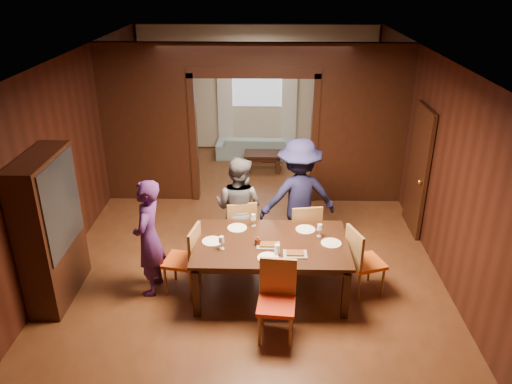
{
  "coord_description": "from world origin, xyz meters",
  "views": [
    {
      "loc": [
        0.25,
        -7.05,
        4.11
      ],
      "look_at": [
        0.09,
        -0.4,
        1.05
      ],
      "focal_mm": 35.0,
      "sensor_mm": 36.0,
      "label": 1
    }
  ],
  "objects_px": {
    "person_purple": "(149,238)",
    "hutch": "(50,229)",
    "person_grey": "(239,208)",
    "chair_right": "(366,260)",
    "chair_far_l": "(240,227)",
    "sofa": "(255,146)",
    "chair_near": "(276,303)",
    "chair_far_r": "(303,231)",
    "person_navy": "(299,197)",
    "dining_table": "(271,267)",
    "coffee_table": "(263,162)",
    "chair_left": "(182,259)"
  },
  "relations": [
    {
      "from": "person_purple",
      "to": "hutch",
      "type": "height_order",
      "value": "hutch"
    },
    {
      "from": "person_grey",
      "to": "hutch",
      "type": "xyz_separation_m",
      "value": [
        -2.36,
        -1.07,
        0.2
      ]
    },
    {
      "from": "chair_right",
      "to": "chair_far_l",
      "type": "relative_size",
      "value": 1.0
    },
    {
      "from": "sofa",
      "to": "chair_near",
      "type": "relative_size",
      "value": 1.83
    },
    {
      "from": "chair_right",
      "to": "hutch",
      "type": "bearing_deg",
      "value": 72.94
    },
    {
      "from": "hutch",
      "to": "sofa",
      "type": "bearing_deg",
      "value": 64.92
    },
    {
      "from": "chair_right",
      "to": "chair_far_r",
      "type": "relative_size",
      "value": 1.0
    },
    {
      "from": "chair_far_l",
      "to": "hutch",
      "type": "distance_m",
      "value": 2.65
    },
    {
      "from": "person_navy",
      "to": "sofa",
      "type": "bearing_deg",
      "value": -92.65
    },
    {
      "from": "person_grey",
      "to": "dining_table",
      "type": "xyz_separation_m",
      "value": [
        0.48,
        -0.93,
        -0.42
      ]
    },
    {
      "from": "chair_far_r",
      "to": "coffee_table",
      "type": "bearing_deg",
      "value": -89.37
    },
    {
      "from": "person_purple",
      "to": "sofa",
      "type": "bearing_deg",
      "value": 170.32
    },
    {
      "from": "coffee_table",
      "to": "chair_far_l",
      "type": "bearing_deg",
      "value": -95.17
    },
    {
      "from": "sofa",
      "to": "dining_table",
      "type": "height_order",
      "value": "dining_table"
    },
    {
      "from": "chair_far_l",
      "to": "person_purple",
      "type": "bearing_deg",
      "value": 24.48
    },
    {
      "from": "person_grey",
      "to": "coffee_table",
      "type": "distance_m",
      "value": 3.52
    },
    {
      "from": "chair_far_l",
      "to": "chair_near",
      "type": "height_order",
      "value": "same"
    },
    {
      "from": "coffee_table",
      "to": "dining_table",
      "type": "bearing_deg",
      "value": -88.02
    },
    {
      "from": "person_grey",
      "to": "hutch",
      "type": "height_order",
      "value": "hutch"
    },
    {
      "from": "person_purple",
      "to": "chair_near",
      "type": "relative_size",
      "value": 1.68
    },
    {
      "from": "person_navy",
      "to": "person_grey",
      "type": "bearing_deg",
      "value": -2.4
    },
    {
      "from": "person_purple",
      "to": "chair_left",
      "type": "height_order",
      "value": "person_purple"
    },
    {
      "from": "person_purple",
      "to": "dining_table",
      "type": "bearing_deg",
      "value": 94.61
    },
    {
      "from": "person_navy",
      "to": "hutch",
      "type": "height_order",
      "value": "hutch"
    },
    {
      "from": "sofa",
      "to": "coffee_table",
      "type": "xyz_separation_m",
      "value": [
        0.18,
        -0.82,
        -0.06
      ]
    },
    {
      "from": "chair_right",
      "to": "chair_far_l",
      "type": "bearing_deg",
      "value": 43.68
    },
    {
      "from": "chair_left",
      "to": "coffee_table",
      "type": "bearing_deg",
      "value": 177.3
    },
    {
      "from": "person_grey",
      "to": "sofa",
      "type": "height_order",
      "value": "person_grey"
    },
    {
      "from": "sofa",
      "to": "dining_table",
      "type": "distance_m",
      "value": 5.22
    },
    {
      "from": "sofa",
      "to": "chair_far_l",
      "type": "distance_m",
      "value": 4.3
    },
    {
      "from": "person_navy",
      "to": "chair_right",
      "type": "bearing_deg",
      "value": 115.71
    },
    {
      "from": "coffee_table",
      "to": "chair_right",
      "type": "relative_size",
      "value": 0.82
    },
    {
      "from": "chair_left",
      "to": "chair_right",
      "type": "bearing_deg",
      "value": 101.15
    },
    {
      "from": "person_navy",
      "to": "person_purple",
      "type": "bearing_deg",
      "value": 15.7
    },
    {
      "from": "person_purple",
      "to": "chair_far_l",
      "type": "distance_m",
      "value": 1.51
    },
    {
      "from": "person_purple",
      "to": "chair_right",
      "type": "height_order",
      "value": "person_purple"
    },
    {
      "from": "person_navy",
      "to": "hutch",
      "type": "bearing_deg",
      "value": 7.85
    },
    {
      "from": "person_grey",
      "to": "sofa",
      "type": "relative_size",
      "value": 0.9
    },
    {
      "from": "person_purple",
      "to": "hutch",
      "type": "bearing_deg",
      "value": -79.88
    },
    {
      "from": "person_grey",
      "to": "chair_right",
      "type": "distance_m",
      "value": 2.0
    },
    {
      "from": "chair_left",
      "to": "chair_far_r",
      "type": "bearing_deg",
      "value": 126.12
    },
    {
      "from": "dining_table",
      "to": "chair_far_r",
      "type": "xyz_separation_m",
      "value": [
        0.49,
        0.81,
        0.1
      ]
    },
    {
      "from": "coffee_table",
      "to": "chair_right",
      "type": "height_order",
      "value": "chair_right"
    },
    {
      "from": "sofa",
      "to": "chair_right",
      "type": "relative_size",
      "value": 1.83
    },
    {
      "from": "chair_right",
      "to": "person_navy",
      "type": "bearing_deg",
      "value": 19.31
    },
    {
      "from": "dining_table",
      "to": "chair_left",
      "type": "height_order",
      "value": "chair_left"
    },
    {
      "from": "chair_far_l",
      "to": "chair_right",
      "type": "bearing_deg",
      "value": 138.73
    },
    {
      "from": "chair_left",
      "to": "chair_near",
      "type": "distance_m",
      "value": 1.57
    },
    {
      "from": "sofa",
      "to": "chair_near",
      "type": "height_order",
      "value": "chair_near"
    },
    {
      "from": "person_navy",
      "to": "chair_right",
      "type": "xyz_separation_m",
      "value": [
        0.86,
        -1.07,
        -0.42
      ]
    }
  ]
}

